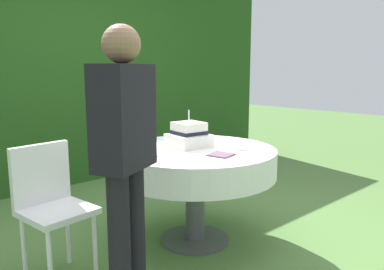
% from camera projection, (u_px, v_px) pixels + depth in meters
% --- Properties ---
extents(ground_plane, '(20.00, 20.00, 0.00)m').
position_uv_depth(ground_plane, '(195.00, 240.00, 3.12)').
color(ground_plane, '#547A3D').
extents(foliage_hedge, '(6.47, 0.46, 2.58)m').
position_uv_depth(foliage_hedge, '(64.00, 76.00, 4.62)').
color(foliage_hedge, '#234C19').
rests_on(foliage_hedge, ground_plane).
extents(cake_table, '(1.26, 1.26, 0.76)m').
position_uv_depth(cake_table, '(195.00, 163.00, 3.01)').
color(cake_table, '#4C4C51').
rests_on(cake_table, ground_plane).
extents(wedding_cake, '(0.32, 0.32, 0.29)m').
position_uv_depth(wedding_cake, '(189.00, 136.00, 3.06)').
color(wedding_cake, white).
rests_on(wedding_cake, cake_table).
extents(serving_plate_near, '(0.11, 0.11, 0.01)m').
position_uv_depth(serving_plate_near, '(151.00, 156.00, 2.72)').
color(serving_plate_near, white).
rests_on(serving_plate_near, cake_table).
extents(serving_plate_far, '(0.13, 0.13, 0.01)m').
position_uv_depth(serving_plate_far, '(240.00, 149.00, 2.96)').
color(serving_plate_far, white).
rests_on(serving_plate_far, cake_table).
extents(serving_plate_left, '(0.15, 0.15, 0.01)m').
position_uv_depth(serving_plate_left, '(240.00, 143.00, 3.17)').
color(serving_plate_left, white).
rests_on(serving_plate_left, cake_table).
extents(napkin_stack, '(0.19, 0.19, 0.01)m').
position_uv_depth(napkin_stack, '(221.00, 155.00, 2.75)').
color(napkin_stack, '#6B4C60').
rests_on(napkin_stack, cake_table).
extents(garden_chair, '(0.45, 0.45, 0.89)m').
position_uv_depth(garden_chair, '(50.00, 199.00, 2.50)').
color(garden_chair, white).
rests_on(garden_chair, ground_plane).
extents(standing_person, '(0.41, 0.34, 1.60)m').
position_uv_depth(standing_person, '(125.00, 154.00, 2.04)').
color(standing_person, black).
rests_on(standing_person, ground_plane).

